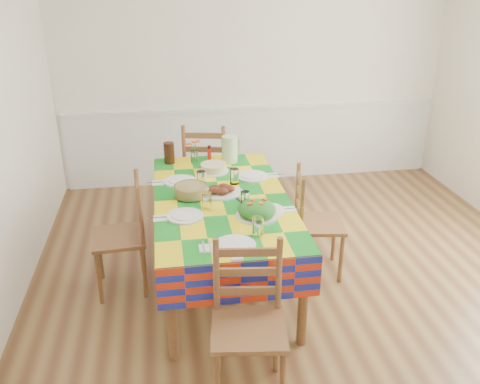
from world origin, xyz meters
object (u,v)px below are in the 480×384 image
Objects in this scene: chair_right at (314,223)px; meat_platter at (221,191)px; chair_left at (124,236)px; chair_near at (248,324)px; chair_far at (206,171)px; tea_pitcher at (169,153)px; dining_table at (222,207)px; green_pitcher at (230,149)px.

meat_platter is at bearing 95.46° from chair_right.
chair_left reaches higher than meat_platter.
chair_left is (-0.78, -0.05, -0.32)m from meat_platter.
chair_right is (0.77, 1.23, -0.03)m from chair_near.
meat_platter is 0.38× the size of chair_left.
chair_near is at bearing 102.59° from chair_far.
chair_far is at bearing 143.29° from chair_left.
chair_right is at bearing -35.41° from tea_pitcher.
dining_table is 2.10× the size of chair_right.
chair_far is at bearing 90.63° from meat_platter.
meat_platter is at bearing 102.85° from chair_far.
chair_far is at bearing 112.54° from green_pitcher.
chair_far reaches higher than meat_platter.
dining_table is at bearing 102.69° from chair_far.
chair_far reaches higher than chair_right.
chair_near is 1.46m from chair_left.
tea_pitcher reaches higher than dining_table.
tea_pitcher is 2.12m from chair_near.
chair_right is at bearing 0.49° from dining_table.
chair_right is at bearing -52.02° from green_pitcher.
green_pitcher is (0.17, 0.72, 0.09)m from meat_platter.
chair_left is (-0.40, -0.83, -0.38)m from tea_pitcher.
green_pitcher is at bearing -5.21° from tea_pitcher.
chair_left is at bearing 70.10° from chair_far.
tea_pitcher is 0.20× the size of chair_near.
chair_far is (-0.02, 2.45, 0.02)m from chair_near.
green_pitcher is at bearing 76.69° from meat_platter.
chair_left is at bearing 179.74° from dining_table.
green_pitcher is 1.26× the size of tea_pitcher.
chair_left is at bearing 99.10° from chair_right.
chair_left is at bearing -140.78° from green_pitcher.
chair_near reaches higher than tea_pitcher.
dining_table is 5.42× the size of meat_platter.
chair_left is at bearing 129.88° from chair_near.
chair_far is (-0.01, 1.22, -0.17)m from dining_table.
green_pitcher is at bearing 124.62° from chair_left.
tea_pitcher is 0.99m from chair_left.
chair_left is 1.03× the size of chair_right.
tea_pitcher is 0.64m from chair_far.
meat_platter is (0.00, 0.05, 0.11)m from dining_table.
dining_table is at bearing -65.40° from tea_pitcher.
tea_pitcher is 0.21× the size of chair_right.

